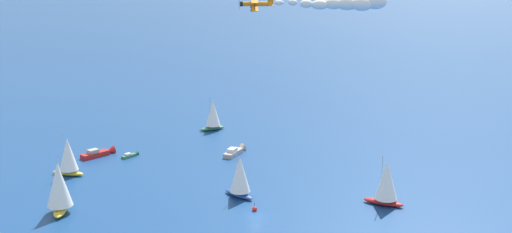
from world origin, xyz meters
TOP-DOWN VIEW (x-y plane):
  - ground_plane at (0.00, 0.00)m, footprint 2000.00×2000.00m
  - sailboat_near_centre at (72.57, -3.42)m, footprint 5.71×8.94m
  - motorboat_far_port at (45.32, -5.09)m, footprint 9.23×8.11m
  - sailboat_far_stbd at (-0.50, -29.82)m, footprint 7.77×8.61m
  - sailboat_offshore at (12.08, 0.87)m, footprint 8.55×6.81m
  - motorboat_mid_cluster at (49.79, 23.96)m, footprint 4.58×5.15m
  - motorboat_outer_ring_b at (52.77, 32.52)m, footprint 7.61×9.88m
  - sailboat_outer_ring_c at (37.49, 40.10)m, footprint 6.44×8.77m
  - sailboat_outer_ring_d at (12.36, 40.85)m, footprint 10.25×6.11m
  - marker_buoy at (3.34, -0.51)m, footprint 1.10×1.10m
  - biplane_lead at (0.03, 0.29)m, footprint 7.51×7.06m
  - smoke_trail_lead at (-4.07, -18.30)m, footprint 7.53×22.38m

SIDE VIEW (x-z plane):
  - ground_plane at x=0.00m, z-range 0.00..0.00m
  - marker_buoy at x=3.34m, z-range -0.66..1.44m
  - motorboat_mid_cluster at x=49.79m, z-range -0.37..1.23m
  - motorboat_far_port at x=45.32m, z-range -0.66..2.19m
  - motorboat_outer_ring_b at x=52.77m, z-range -0.67..2.25m
  - sailboat_offshore at x=12.08m, z-range -0.48..10.61m
  - sailboat_near_centre at x=72.57m, z-range -0.48..10.63m
  - sailboat_outer_ring_c at x=37.49m, z-range -0.48..10.63m
  - sailboat_far_stbd at x=-0.50m, z-range -0.51..11.21m
  - sailboat_outer_ring_d at x=12.36m, z-range -0.56..12.33m
  - smoke_trail_lead at x=-4.07m, z-range 43.27..47.27m
  - biplane_lead at x=0.03m, z-range 43.41..47.18m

